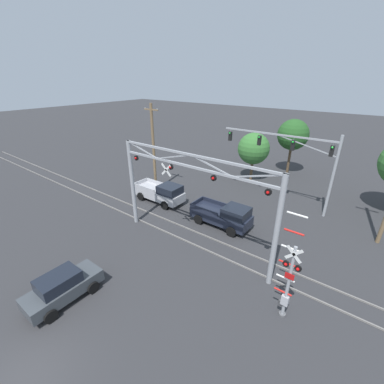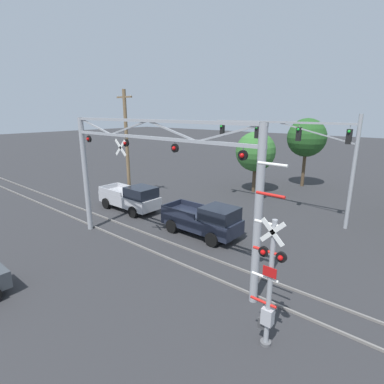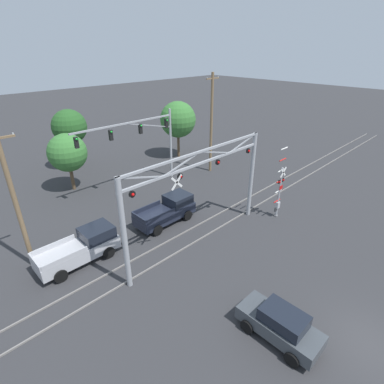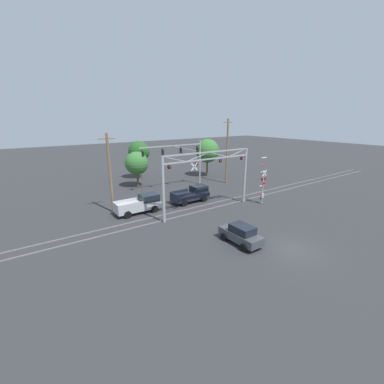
{
  "view_description": "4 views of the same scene",
  "coord_description": "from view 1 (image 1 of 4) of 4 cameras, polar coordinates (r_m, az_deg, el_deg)",
  "views": [
    {
      "loc": [
        9.31,
        -0.9,
        11.37
      ],
      "look_at": [
        -2.28,
        14.49,
        2.62
      ],
      "focal_mm": 24.0,
      "sensor_mm": 36.0,
      "label": 1
    },
    {
      "loc": [
        10.72,
        1.78,
        7.35
      ],
      "look_at": [
        0.62,
        13.8,
        3.08
      ],
      "focal_mm": 28.0,
      "sensor_mm": 36.0,
      "label": 2
    },
    {
      "loc": [
        -12.7,
        -0.9,
        12.85
      ],
      "look_at": [
        -0.69,
        11.36,
        4.37
      ],
      "focal_mm": 28.0,
      "sensor_mm": 36.0,
      "label": 3
    },
    {
      "loc": [
        -17.82,
        -10.95,
        10.63
      ],
      "look_at": [
        -2.39,
        11.22,
        2.74
      ],
      "focal_mm": 24.0,
      "sensor_mm": 36.0,
      "label": 4
    }
  ],
  "objects": [
    {
      "name": "crossing_signal_mast",
      "position": [
        14.05,
        20.51,
        -18.29
      ],
      "size": [
        1.08,
        0.35,
        5.96
      ],
      "color": "#9EA0A5",
      "rests_on": "ground_plane"
    },
    {
      "name": "utility_pole_left",
      "position": [
        26.88,
        -8.55,
        9.67
      ],
      "size": [
        1.8,
        0.28,
        9.0
      ],
      "color": "brown",
      "rests_on": "ground_plane"
    },
    {
      "name": "sedan_waiting",
      "position": [
        16.5,
        -26.85,
        -18.31
      ],
      "size": [
        1.92,
        4.03,
        1.72
      ],
      "color": "#3D4247",
      "rests_on": "ground_plane"
    },
    {
      "name": "pickup_truck_following",
      "position": [
        25.13,
        -6.84,
        -0.13
      ],
      "size": [
        5.2,
        2.17,
        2.01
      ],
      "color": "#B7B7BC",
      "rests_on": "ground_plane"
    },
    {
      "name": "rail_track_near",
      "position": [
        19.28,
        0.32,
        -11.53
      ],
      "size": [
        80.0,
        0.08,
        0.1
      ],
      "primitive_type": "cube",
      "color": "gray",
      "rests_on": "ground_plane"
    },
    {
      "name": "traffic_signal_span",
      "position": [
        24.4,
        22.93,
        7.45
      ],
      "size": [
        10.43,
        0.39,
        7.18
      ],
      "color": "#9EA0A5",
      "rests_on": "ground_plane"
    },
    {
      "name": "background_tree_beyond_span",
      "position": [
        34.19,
        21.53,
        11.73
      ],
      "size": [
        3.71,
        3.71,
        6.7
      ],
      "color": "brown",
      "rests_on": "ground_plane"
    },
    {
      "name": "ground_plane",
      "position": [
        14.72,
        -33.38,
        -31.72
      ],
      "size": [
        200.0,
        200.0,
        0.0
      ],
      "primitive_type": "plane",
      "color": "#303033"
    },
    {
      "name": "rail_track_far",
      "position": [
        20.24,
        2.78,
        -9.61
      ],
      "size": [
        80.0,
        0.08,
        0.1
      ],
      "primitive_type": "cube",
      "color": "gray",
      "rests_on": "ground_plane"
    },
    {
      "name": "pickup_truck_lead",
      "position": [
        21.15,
        7.07,
        -5.15
      ],
      "size": [
        5.0,
        2.17,
        2.01
      ],
      "color": "#1E2333",
      "rests_on": "ground_plane"
    },
    {
      "name": "crossing_gantry",
      "position": [
        16.89,
        -0.25,
        0.08
      ],
      "size": [
        12.07,
        0.32,
        6.98
      ],
      "color": "#9EA0A5",
      "rests_on": "ground_plane"
    },
    {
      "name": "background_tree_far_right_verge",
      "position": [
        30.58,
        13.53,
        9.34
      ],
      "size": [
        3.6,
        3.6,
        5.57
      ],
      "color": "brown",
      "rests_on": "ground_plane"
    }
  ]
}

